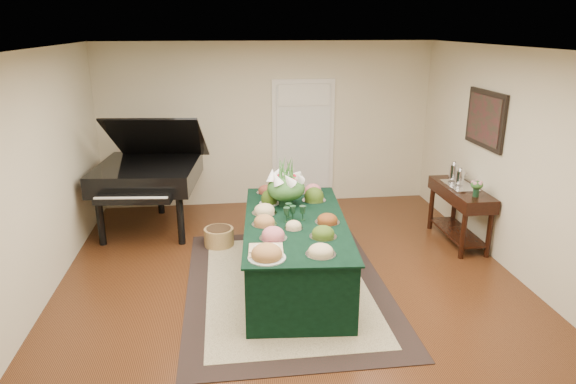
{
  "coord_description": "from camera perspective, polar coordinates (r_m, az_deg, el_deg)",
  "views": [
    {
      "loc": [
        -0.74,
        -5.44,
        2.94
      ],
      "look_at": [
        0.0,
        0.3,
        1.05
      ],
      "focal_mm": 32.0,
      "sensor_mm": 36.0,
      "label": 1
    }
  ],
  "objects": [
    {
      "name": "floral_centerpiece",
      "position": [
        6.33,
        -0.22,
        0.97
      ],
      "size": [
        0.49,
        0.49,
        0.49
      ],
      "color": "black",
      "rests_on": "buffet_table"
    },
    {
      "name": "ground",
      "position": [
        6.23,
        0.36,
        -10.09
      ],
      "size": [
        6.0,
        6.0,
        0.0
      ],
      "primitive_type": "plane",
      "color": "black",
      "rests_on": "ground"
    },
    {
      "name": "wicker_basket",
      "position": [
        7.22,
        -7.68,
        -4.99
      ],
      "size": [
        0.41,
        0.41,
        0.26
      ],
      "primitive_type": "cylinder",
      "color": "olive",
      "rests_on": "ground"
    },
    {
      "name": "kitchen_doorway",
      "position": [
        8.73,
        1.69,
        5.39
      ],
      "size": [
        1.05,
        0.07,
        2.1
      ],
      "color": "silver",
      "rests_on": "ground"
    },
    {
      "name": "mahogany_sideboard",
      "position": [
        7.5,
        18.62,
        -0.88
      ],
      "size": [
        0.45,
        1.25,
        0.81
      ],
      "color": "black",
      "rests_on": "ground"
    },
    {
      "name": "wall_painting",
      "position": [
        7.34,
        21.07,
        7.56
      ],
      "size": [
        0.05,
        0.95,
        0.75
      ],
      "color": "black",
      "rests_on": "ground"
    },
    {
      "name": "buffet_table",
      "position": [
        6.1,
        0.8,
        -6.56
      ],
      "size": [
        1.36,
        2.55,
        0.79
      ],
      "color": "black",
      "rests_on": "ground"
    },
    {
      "name": "tea_service",
      "position": [
        7.56,
        18.29,
        1.72
      ],
      "size": [
        0.34,
        0.58,
        0.3
      ],
      "color": "silver",
      "rests_on": "mahogany_sideboard"
    },
    {
      "name": "area_rug",
      "position": [
        6.15,
        -0.17,
        -10.38
      ],
      "size": [
        2.32,
        3.25,
        0.01
      ],
      "color": "black",
      "rests_on": "ground"
    },
    {
      "name": "cutting_board",
      "position": [
        5.15,
        -2.47,
        -6.2
      ],
      "size": [
        0.37,
        0.37,
        0.1
      ],
      "color": "tan",
      "rests_on": "buffet_table"
    },
    {
      "name": "pink_bouquet",
      "position": [
        7.07,
        20.23,
        0.68
      ],
      "size": [
        0.18,
        0.18,
        0.23
      ],
      "color": "black",
      "rests_on": "mahogany_sideboard"
    },
    {
      "name": "food_platters",
      "position": [
        5.95,
        0.32,
        -2.6
      ],
      "size": [
        1.11,
        2.33,
        0.14
      ],
      "color": "silver",
      "rests_on": "buffet_table"
    },
    {
      "name": "grand_piano",
      "position": [
        7.79,
        -15.27,
        2.06
      ],
      "size": [
        1.67,
        1.84,
        1.75
      ],
      "color": "black",
      "rests_on": "ground"
    },
    {
      "name": "green_goblets",
      "position": [
        5.91,
        0.52,
        -2.31
      ],
      "size": [
        0.27,
        0.21,
        0.18
      ],
      "color": "black",
      "rests_on": "buffet_table"
    }
  ]
}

